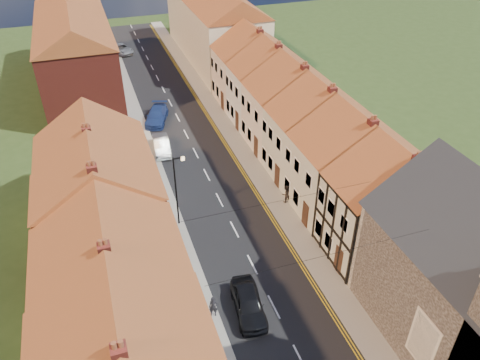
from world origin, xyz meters
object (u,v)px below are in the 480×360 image
Objects in this scene: car_mid at (162,145)px; car_near at (248,303)px; pedestrian_left_b at (213,307)px; car_far at (157,116)px; car_distant at (121,49)px; lamppost at (177,187)px; pedestrian_right at (286,194)px.

car_near is at bearing -81.72° from car_mid.
car_near is 2.21m from pedestrian_left_b.
car_far is at bearing 88.21° from car_mid.
car_far is 3.31× the size of pedestrian_left_b.
car_near is at bearing 10.05° from pedestrian_left_b.
pedestrian_left_b reaches higher than car_distant.
car_far is (-0.64, 27.58, -0.03)m from car_near.
car_distant is (0.61, 41.13, -2.88)m from lamppost.
lamppost reaches higher than car_mid.
car_far reaches higher than car_distant.
car_far is 1.05× the size of car_distant.
car_near is 11.79m from pedestrian_right.
car_mid is (0.80, 11.39, -2.85)m from lamppost.
car_mid is at bearing -109.13° from car_distant.
car_far is at bearing 85.13° from lamppost.
lamppost is at bearing -89.40° from car_mid.
lamppost reaches higher than car_distant.
car_distant is 3.15× the size of pedestrian_left_b.
lamppost is at bearing 109.43° from car_near.
pedestrian_right is 12.91m from pedestrian_left_b.
car_distant is (-0.18, 29.74, -0.03)m from car_mid.
car_mid is 2.79× the size of pedestrian_left_b.
car_distant is at bearing 98.73° from car_near.
car_distant is (-0.90, 23.33, -0.06)m from car_far.
car_far is 3.16× the size of pedestrian_right.
car_far is 19.39m from pedestrian_right.
lamppost is 11.76m from car_mid.
pedestrian_left_b is at bearing -73.32° from car_far.
lamppost is 41.23m from car_distant.
car_mid is 20.84m from pedestrian_left_b.
car_far is at bearing -107.27° from car_distant.
lamppost is 4.02× the size of pedestrian_left_b.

